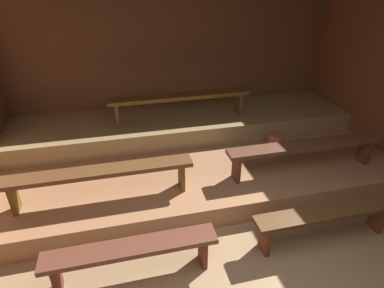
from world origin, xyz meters
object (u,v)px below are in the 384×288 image
bench_lower_left (100,174)px  bench_lower_right (305,148)px  bench_floor_right (326,216)px  bench_floor_left (132,252)px  bench_middle_center (180,99)px  pail_lower (276,143)px

bench_lower_left → bench_lower_right: same height
bench_floor_right → bench_lower_left: (-2.34, 0.95, 0.29)m
bench_floor_left → bench_middle_center: (0.97, 2.35, 0.58)m
bench_lower_left → bench_middle_center: (1.23, 1.41, 0.29)m
bench_floor_right → bench_lower_right: bearing=74.6°
bench_lower_right → bench_middle_center: size_ratio=0.97×
bench_floor_left → bench_floor_right: (2.08, 0.00, 0.00)m
pail_lower → bench_middle_center: bearing=144.8°
bench_floor_left → bench_lower_right: (2.34, 0.95, 0.29)m
bench_floor_left → bench_middle_center: size_ratio=0.74×
bench_floor_left → bench_middle_center: 2.61m
bench_floor_right → pail_lower: size_ratio=5.51×
bench_floor_left → pail_lower: pail_lower is taller
bench_lower_left → pail_lower: (2.47, 0.53, -0.19)m
bench_lower_right → pail_lower: (-0.13, 0.53, -0.19)m
bench_lower_left → bench_middle_center: size_ratio=0.97×
bench_lower_left → pail_lower: size_ratio=7.16×
bench_lower_left → bench_floor_left: bearing=-74.6°
pail_lower → bench_lower_left: bearing=-167.9°
bench_floor_left → bench_middle_center: bearing=67.7°
bench_floor_left → pail_lower: bearing=33.7°
bench_floor_left → bench_middle_center: bench_middle_center is taller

